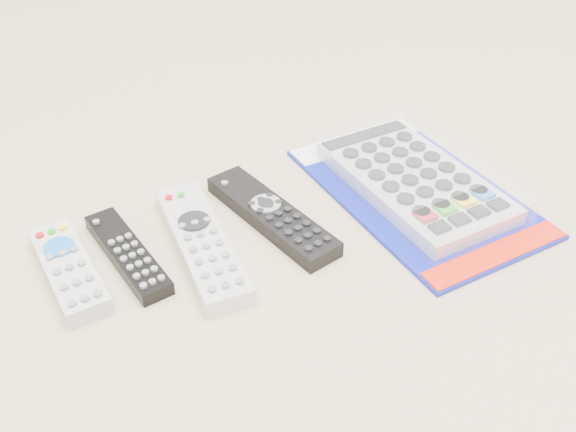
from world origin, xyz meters
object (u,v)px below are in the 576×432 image
remote_slim_black (128,254)px  jumbo_remote_packaged (415,179)px  remote_small_grey (69,269)px  remote_silver_dvd (202,242)px  remote_large_black (272,215)px

remote_slim_black → jumbo_remote_packaged: jumbo_remote_packaged is taller
remote_small_grey → remote_silver_dvd: 0.15m
remote_slim_black → remote_silver_dvd: bearing=-23.3°
remote_small_grey → jumbo_remote_packaged: jumbo_remote_packaged is taller
remote_silver_dvd → jumbo_remote_packaged: (0.28, -0.03, 0.01)m
remote_slim_black → remote_large_black: remote_large_black is taller
remote_small_grey → jumbo_remote_packaged: 0.43m
remote_small_grey → remote_large_black: bearing=-7.2°
remote_small_grey → remote_slim_black: 0.06m
remote_small_grey → jumbo_remote_packaged: size_ratio=0.48×
remote_slim_black → jumbo_remote_packaged: 0.37m
remote_large_black → remote_slim_black: bearing=164.3°
remote_slim_black → remote_silver_dvd: (0.08, -0.03, 0.00)m
remote_silver_dvd → remote_slim_black: bearing=168.7°
remote_small_grey → remote_silver_dvd: (0.14, -0.03, 0.00)m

